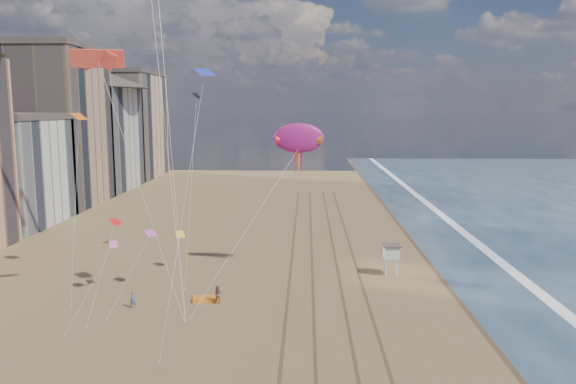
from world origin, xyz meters
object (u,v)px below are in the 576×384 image
(lifeguard_stand, at_px, (392,252))
(kite_flyer_b, at_px, (218,295))
(kite_flyer_a, at_px, (133,300))
(grounded_kite, at_px, (206,299))
(show_kite, at_px, (299,139))

(lifeguard_stand, relative_size, kite_flyer_b, 1.93)
(kite_flyer_a, bearing_deg, grounded_kite, 4.25)
(lifeguard_stand, distance_m, grounded_kite, 20.36)
(kite_flyer_a, distance_m, kite_flyer_b, 7.56)
(show_kite, bearing_deg, grounded_kite, -133.53)
(grounded_kite, distance_m, kite_flyer_b, 1.80)
(show_kite, xyz_separation_m, kite_flyer_b, (-7.19, -9.95, -13.71))
(lifeguard_stand, distance_m, kite_flyer_b, 19.62)
(lifeguard_stand, height_order, kite_flyer_a, lifeguard_stand)
(kite_flyer_b, bearing_deg, lifeguard_stand, 38.28)
(grounded_kite, relative_size, kite_flyer_a, 1.66)
(grounded_kite, height_order, kite_flyer_a, kite_flyer_a)
(grounded_kite, xyz_separation_m, kite_flyer_b, (1.27, -1.04, 0.73))
(show_kite, xyz_separation_m, kite_flyer_a, (-14.65, -11.17, -13.84))
(grounded_kite, relative_size, kite_flyer_b, 1.41)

